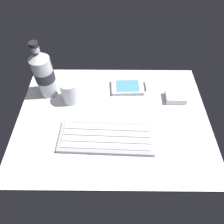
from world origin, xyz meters
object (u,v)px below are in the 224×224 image
Objects in this scene: handheld_device at (127,87)px; juice_cup at (70,92)px; charger_block at (175,97)px; water_bottle at (43,73)px; keyboard at (105,138)px.

handheld_device is 21.31cm from juice_cup.
water_bottle is at bearing 175.91° from charger_block.
keyboard is 1.41× the size of water_bottle.
juice_cup reaches higher than keyboard.
handheld_device is at bearing 162.77° from charger_block.
water_bottle is at bearing -176.19° from handheld_device.
handheld_device is 0.63× the size of water_bottle.
keyboard is 3.45× the size of juice_cup.
charger_block is at bearing 34.30° from keyboard.
water_bottle is (-28.92, -1.93, 8.28)cm from handheld_device.
water_bottle is 2.97× the size of charger_block.
charger_block is (16.74, -5.19, 0.47)cm from handheld_device.
juice_cup is at bearing -179.38° from charger_block.
handheld_device is (7.57, 21.78, -0.08)cm from keyboard.
water_bottle reaches higher than keyboard.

